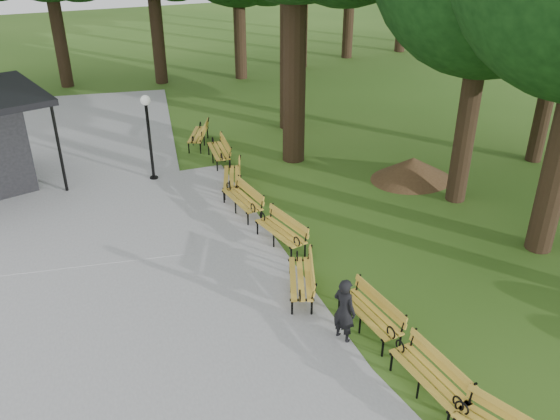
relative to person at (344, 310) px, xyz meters
name	(u,v)px	position (x,y,z in m)	size (l,w,h in m)	color
ground	(375,363)	(0.25, -0.91, -0.76)	(100.00, 100.00, 0.00)	#325A19
path	(147,324)	(-3.75, 2.09, -0.73)	(12.00, 38.00, 0.06)	#959598
person	(344,310)	(0.00, 0.00, 0.00)	(0.55, 0.36, 1.52)	black
lamp_post	(148,120)	(-1.99, 9.71, 1.36)	(0.32, 0.32, 2.92)	black
dirt_mound	(412,169)	(6.06, 6.35, -0.37)	(2.38, 2.38, 0.79)	#47301C
bench_2	(429,377)	(0.70, -2.01, -0.32)	(1.90, 0.64, 0.88)	gold
bench_3	(369,314)	(0.65, 0.05, -0.32)	(1.90, 0.64, 0.88)	gold
bench_4	(301,279)	(-0.15, 1.83, -0.32)	(1.90, 0.64, 0.88)	gold
bench_5	(280,232)	(0.28, 4.06, -0.32)	(1.90, 0.64, 0.88)	gold
bench_6	(242,200)	(-0.04, 6.27, -0.32)	(1.90, 0.64, 0.88)	gold
bench_7	(232,177)	(0.20, 7.94, -0.32)	(1.90, 0.64, 0.88)	gold
bench_8	(219,151)	(0.50, 10.28, -0.32)	(1.90, 0.64, 0.88)	gold
bench_9	(198,135)	(0.28, 12.20, -0.32)	(1.90, 0.64, 0.88)	gold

